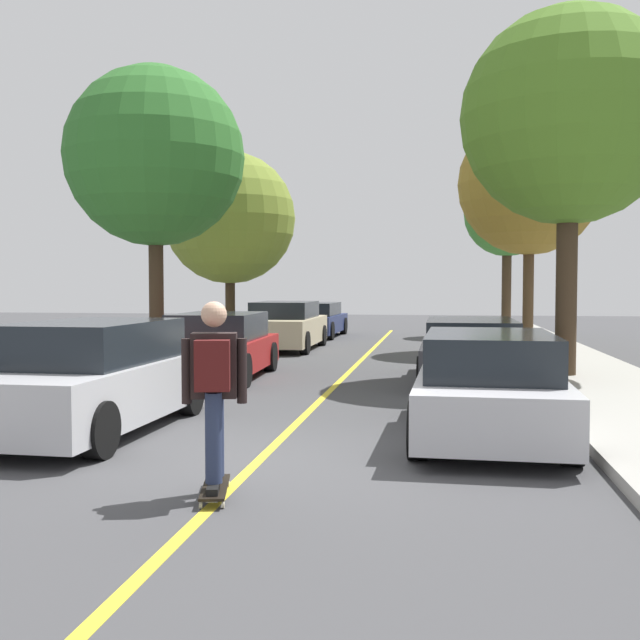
# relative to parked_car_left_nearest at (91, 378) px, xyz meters

# --- Properties ---
(ground) EXTENTS (80.00, 80.00, 0.00)m
(ground) POSITION_rel_parked_car_left_nearest_xyz_m (2.54, -1.24, -0.70)
(ground) COLOR #424244
(center_line) EXTENTS (0.12, 39.20, 0.01)m
(center_line) POSITION_rel_parked_car_left_nearest_xyz_m (2.54, 2.76, -0.69)
(center_line) COLOR gold
(center_line) RESTS_ON ground
(parked_car_left_nearest) EXTENTS (1.98, 4.29, 1.43)m
(parked_car_left_nearest) POSITION_rel_parked_car_left_nearest_xyz_m (0.00, 0.00, 0.00)
(parked_car_left_nearest) COLOR #B7B7BC
(parked_car_left_nearest) RESTS_ON ground
(parked_car_left_near) EXTENTS (2.02, 4.16, 1.32)m
(parked_car_left_near) POSITION_rel_parked_car_left_nearest_xyz_m (-0.00, 5.71, -0.05)
(parked_car_left_near) COLOR maroon
(parked_car_left_near) RESTS_ON ground
(parked_car_left_far) EXTENTS (1.94, 4.50, 1.41)m
(parked_car_left_far) POSITION_rel_parked_car_left_nearest_xyz_m (-0.00, 12.60, -0.01)
(parked_car_left_far) COLOR #BCAD89
(parked_car_left_far) RESTS_ON ground
(parked_car_left_farthest) EXTENTS (1.93, 4.61, 1.25)m
(parked_car_left_farthest) POSITION_rel_parked_car_left_nearest_xyz_m (-0.00, 18.09, -0.07)
(parked_car_left_farthest) COLOR navy
(parked_car_left_farthest) RESTS_ON ground
(parked_car_right_nearest) EXTENTS (1.91, 4.16, 1.31)m
(parked_car_right_nearest) POSITION_rel_parked_car_left_nearest_xyz_m (5.08, 0.38, -0.05)
(parked_car_right_nearest) COLOR #B7B7BC
(parked_car_right_nearest) RESTS_ON ground
(parked_car_right_near) EXTENTS (2.00, 4.51, 1.24)m
(parked_car_right_near) POSITION_rel_parked_car_left_nearest_xyz_m (5.08, 5.76, -0.07)
(parked_car_right_near) COLOR #38383D
(parked_car_right_near) RESTS_ON ground
(street_tree_left_nearest) EXTENTS (4.01, 4.01, 6.65)m
(street_tree_left_nearest) POSITION_rel_parked_car_left_nearest_xyz_m (-1.85, 7.10, 4.07)
(street_tree_left_nearest) COLOR #3D2D1E
(street_tree_left_nearest) RESTS_ON sidewalk_left
(street_tree_left_near) EXTENTS (4.01, 4.01, 5.81)m
(street_tree_left_near) POSITION_rel_parked_car_left_nearest_xyz_m (-1.85, 13.22, 3.24)
(street_tree_left_near) COLOR #3D2D1E
(street_tree_left_near) RESTS_ON sidewalk_left
(street_tree_right_nearest) EXTENTS (4.18, 4.18, 7.11)m
(street_tree_right_nearest) POSITION_rel_parked_car_left_nearest_xyz_m (6.93, 6.17, 4.44)
(street_tree_right_nearest) COLOR #3D2D1E
(street_tree_right_nearest) RESTS_ON sidewalk_right
(street_tree_right_near) EXTENTS (3.93, 3.93, 6.52)m
(street_tree_right_near) POSITION_rel_parked_car_left_nearest_xyz_m (6.93, 12.48, 3.98)
(street_tree_right_near) COLOR #4C3823
(street_tree_right_near) RESTS_ON sidewalk_right
(street_tree_right_far) EXTENTS (3.14, 3.14, 5.95)m
(street_tree_right_far) POSITION_rel_parked_car_left_nearest_xyz_m (6.93, 19.25, 3.79)
(street_tree_right_far) COLOR #3D2D1E
(street_tree_right_far) RESTS_ON sidewalk_right
(fire_hydrant) EXTENTS (0.20, 0.20, 0.70)m
(fire_hydrant) POSITION_rel_parked_car_left_nearest_xyz_m (6.58, 5.22, -0.21)
(fire_hydrant) COLOR #B2140F
(fire_hydrant) RESTS_ON sidewalk_right
(skateboard) EXTENTS (0.39, 0.87, 0.10)m
(skateboard) POSITION_rel_parked_car_left_nearest_xyz_m (2.49, -2.71, -0.61)
(skateboard) COLOR black
(skateboard) RESTS_ON ground
(skateboarder) EXTENTS (0.59, 0.71, 1.65)m
(skateboarder) POSITION_rel_parked_car_left_nearest_xyz_m (2.49, -2.74, 0.34)
(skateboarder) COLOR black
(skateboarder) RESTS_ON skateboard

